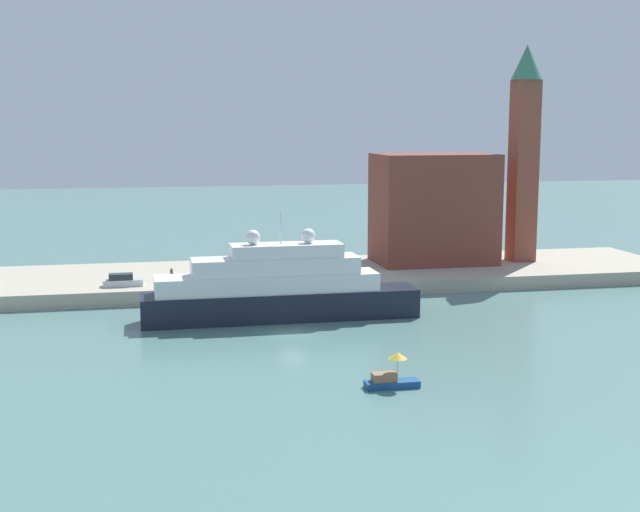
{
  "coord_description": "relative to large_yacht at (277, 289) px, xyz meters",
  "views": [
    {
      "loc": [
        -14.06,
        -80.04,
        20.23
      ],
      "look_at": [
        3.98,
        6.0,
        6.63
      ],
      "focal_mm": 48.3,
      "sensor_mm": 36.0,
      "label": 1
    }
  ],
  "objects": [
    {
      "name": "mooring_bollard",
      "position": [
        7.17,
        11.04,
        -1.16
      ],
      "size": [
        0.38,
        0.38,
        0.65
      ],
      "primitive_type": "cylinder",
      "color": "black",
      "rests_on": "quay_dock"
    },
    {
      "name": "parked_car",
      "position": [
        -15.93,
        13.17,
        -0.87
      ],
      "size": [
        4.49,
        1.63,
        1.44
      ],
      "color": "silver",
      "rests_on": "quay_dock"
    },
    {
      "name": "harbor_building",
      "position": [
        24.64,
        22.12,
        5.77
      ],
      "size": [
        15.41,
        10.1,
        14.5
      ],
      "primitive_type": "cube",
      "color": "brown",
      "rests_on": "quay_dock"
    },
    {
      "name": "quay_dock",
      "position": [
        0.43,
        19.83,
        -2.34
      ],
      "size": [
        110.0,
        20.64,
        1.73
      ],
      "primitive_type": "cube",
      "color": "#ADA38E",
      "rests_on": "ground"
    },
    {
      "name": "person_figure",
      "position": [
        -10.28,
        14.83,
        -0.71
      ],
      "size": [
        0.36,
        0.36,
        1.66
      ],
      "color": "#4C4C4C",
      "rests_on": "quay_dock"
    },
    {
      "name": "small_motorboat",
      "position": [
        4.92,
        -24.9,
        -2.33
      ],
      "size": [
        4.22,
        1.49,
        2.8
      ],
      "color": "navy",
      "rests_on": "ground"
    },
    {
      "name": "large_yacht",
      "position": [
        0.0,
        0.0,
        0.0
      ],
      "size": [
        28.73,
        4.74,
        11.21
      ],
      "color": "black",
      "rests_on": "ground"
    },
    {
      "name": "bell_tower",
      "position": [
        36.78,
        21.05,
        14.08
      ],
      "size": [
        4.11,
        4.11,
        28.72
      ],
      "color": "brown",
      "rests_on": "quay_dock"
    },
    {
      "name": "ground",
      "position": [
        0.43,
        -6.49,
        -3.21
      ],
      "size": [
        400.0,
        400.0,
        0.0
      ],
      "primitive_type": "plane",
      "color": "slate"
    }
  ]
}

